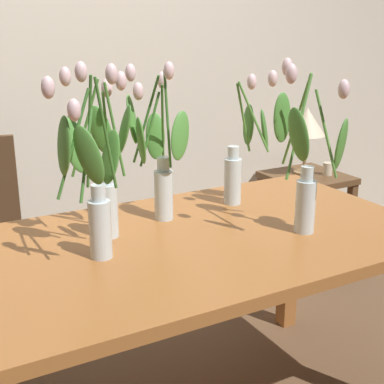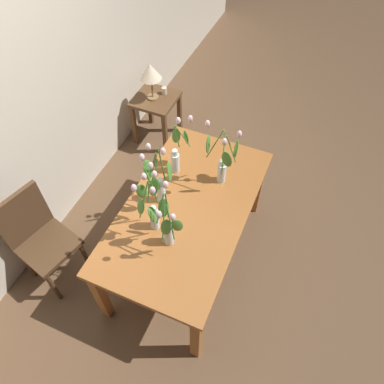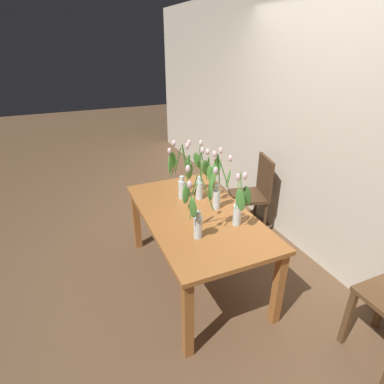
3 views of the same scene
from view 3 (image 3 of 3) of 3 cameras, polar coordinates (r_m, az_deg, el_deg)
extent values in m
plane|color=brown|center=(3.21, 0.67, -15.38)|extent=(18.00, 18.00, 0.00)
cube|color=beige|center=(3.28, 22.88, 10.36)|extent=(9.00, 0.10, 2.70)
cube|color=#A3602D|center=(2.79, 0.75, -4.22)|extent=(1.60, 0.90, 0.04)
cube|color=#A3602D|center=(3.48, -10.18, -5.04)|extent=(0.07, 0.07, 0.70)
cube|color=#A3602D|center=(2.37, -0.79, -22.39)|extent=(0.07, 0.07, 0.70)
cube|color=#A3602D|center=(3.70, 1.60, -2.65)|extent=(0.07, 0.07, 0.70)
cube|color=#A3602D|center=(2.68, 15.53, -16.69)|extent=(0.07, 0.07, 0.70)
cylinder|color=silver|center=(2.99, 1.36, 0.32)|extent=(0.07, 0.07, 0.18)
cylinder|color=silver|center=(2.94, 1.39, 2.34)|extent=(0.04, 0.04, 0.05)
cylinder|color=silver|center=(3.00, 1.36, -0.20)|extent=(0.06, 0.06, 0.11)
cylinder|color=#478433|center=(2.85, 1.66, 4.83)|extent=(0.06, 0.01, 0.31)
ellipsoid|color=silver|center=(2.77, 1.90, 7.62)|extent=(0.04, 0.04, 0.06)
ellipsoid|color=#4C8E38|center=(2.83, 2.49, 4.50)|extent=(0.06, 0.11, 0.18)
cylinder|color=#478433|center=(2.93, 1.50, 5.63)|extent=(0.09, 0.06, 0.31)
ellipsoid|color=silver|center=(2.93, 1.60, 8.95)|extent=(0.04, 0.04, 0.06)
ellipsoid|color=#4C8E38|center=(2.98, 1.01, 5.80)|extent=(0.05, 0.11, 0.18)
cylinder|color=#478433|center=(2.88, 2.22, 4.76)|extent=(0.04, 0.06, 0.28)
ellipsoid|color=silver|center=(2.83, 2.92, 7.38)|extent=(0.04, 0.04, 0.06)
ellipsoid|color=#4C8E38|center=(2.90, 3.10, 4.94)|extent=(0.11, 0.07, 0.18)
cylinder|color=silver|center=(2.60, 8.27, -4.19)|extent=(0.07, 0.07, 0.18)
cylinder|color=silver|center=(2.54, 8.44, -1.95)|extent=(0.04, 0.04, 0.05)
cylinder|color=silver|center=(2.61, 8.23, -4.76)|extent=(0.06, 0.06, 0.11)
cylinder|color=#56933D|center=(2.41, 8.43, 0.16)|extent=(0.10, 0.09, 0.27)
ellipsoid|color=silver|center=(2.30, 8.46, 2.71)|extent=(0.04, 0.04, 0.06)
ellipsoid|color=#427F33|center=(2.40, 8.89, -1.47)|extent=(0.10, 0.08, 0.18)
cylinder|color=#56933D|center=(2.45, 9.09, 0.31)|extent=(0.07, 0.01, 0.26)
ellipsoid|color=silver|center=(2.37, 9.69, 2.93)|extent=(0.04, 0.04, 0.06)
ellipsoid|color=#427F33|center=(2.45, 10.08, -0.70)|extent=(0.04, 0.10, 0.18)
cylinder|color=silver|center=(3.00, -1.87, 0.44)|extent=(0.07, 0.07, 0.18)
cylinder|color=silver|center=(2.95, -1.90, 2.46)|extent=(0.04, 0.04, 0.05)
cylinder|color=silver|center=(3.01, -1.86, -0.07)|extent=(0.06, 0.06, 0.11)
cylinder|color=#3D752D|center=(2.93, -3.10, 4.94)|extent=(0.08, 0.08, 0.25)
ellipsoid|color=silver|center=(2.90, -4.17, 7.52)|extent=(0.04, 0.04, 0.06)
ellipsoid|color=#4C8E38|center=(2.92, -4.07, 5.04)|extent=(0.11, 0.08, 0.18)
cylinder|color=#3D752D|center=(2.86, -1.36, 5.28)|extent=(0.07, 0.03, 0.34)
ellipsoid|color=silver|center=(2.78, -0.92, 8.42)|extent=(0.04, 0.04, 0.06)
ellipsoid|color=#4C8E38|center=(2.88, -0.37, 3.77)|extent=(0.08, 0.07, 0.18)
cylinder|color=#3D752D|center=(2.95, -2.65, 5.68)|extent=(0.12, 0.03, 0.30)
ellipsoid|color=silver|center=(2.95, -3.33, 8.95)|extent=(0.04, 0.04, 0.06)
ellipsoid|color=#4C8E38|center=(2.97, -3.53, 5.90)|extent=(0.04, 0.09, 0.18)
cylinder|color=#3D752D|center=(2.91, -1.16, 5.67)|extent=(0.01, 0.08, 0.34)
ellipsoid|color=silver|center=(2.86, -0.56, 9.05)|extent=(0.04, 0.04, 0.06)
ellipsoid|color=#4C8E38|center=(2.96, -0.68, 5.26)|extent=(0.10, 0.06, 0.18)
cylinder|color=silver|center=(2.41, 1.09, -6.53)|extent=(0.07, 0.07, 0.18)
cylinder|color=silver|center=(2.35, 1.12, -4.16)|extent=(0.04, 0.04, 0.05)
cylinder|color=silver|center=(2.42, 1.09, -7.12)|extent=(0.06, 0.06, 0.11)
cylinder|color=#56933D|center=(2.31, 0.11, -0.03)|extent=(0.11, 0.04, 0.32)
ellipsoid|color=silver|center=(2.29, -0.78, 4.26)|extent=(0.04, 0.04, 0.06)
ellipsoid|color=#4C8E38|center=(2.33, -1.07, -0.17)|extent=(0.06, 0.10, 0.18)
cylinder|color=#56933D|center=(2.24, 0.28, -1.62)|extent=(0.05, 0.09, 0.28)
ellipsoid|color=silver|center=(2.15, -0.48, 1.35)|extent=(0.04, 0.04, 0.06)
ellipsoid|color=#4C8E38|center=(2.22, 0.17, -2.99)|extent=(0.09, 0.06, 0.17)
cylinder|color=#56933D|center=(2.30, 2.80, -0.23)|extent=(0.01, 0.13, 0.32)
ellipsoid|color=silver|center=(2.25, 4.35, 3.94)|extent=(0.04, 0.04, 0.06)
ellipsoid|color=#4C8E38|center=(2.33, 3.42, 0.36)|extent=(0.07, 0.02, 0.17)
cylinder|color=silver|center=(2.82, 4.52, -1.38)|extent=(0.07, 0.07, 0.18)
cylinder|color=silver|center=(2.77, 4.60, 0.73)|extent=(0.04, 0.04, 0.05)
cylinder|color=silver|center=(2.83, 4.50, -1.92)|extent=(0.06, 0.06, 0.11)
cylinder|color=#3D752D|center=(2.76, 4.36, 3.51)|extent=(0.08, 0.02, 0.26)
ellipsoid|color=silver|center=(2.74, 4.18, 6.34)|extent=(0.04, 0.04, 0.06)
ellipsoid|color=#4C8E38|center=(2.80, 3.51, 3.18)|extent=(0.05, 0.09, 0.18)
cylinder|color=#3D752D|center=(2.69, 4.29, 3.71)|extent=(0.01, 0.04, 0.33)
ellipsoid|color=silver|center=(2.63, 4.12, 6.99)|extent=(0.04, 0.04, 0.06)
ellipsoid|color=#4C8E38|center=(2.67, 3.84, 2.34)|extent=(0.11, 0.05, 0.18)
cylinder|color=#3D752D|center=(2.76, 4.96, 4.14)|extent=(0.08, 0.07, 0.31)
ellipsoid|color=silver|center=(2.75, 5.29, 7.61)|extent=(0.04, 0.04, 0.06)
ellipsoid|color=#4C8E38|center=(2.80, 4.56, 4.62)|extent=(0.07, 0.10, 0.18)
cylinder|color=#3D752D|center=(2.72, 5.90, 3.34)|extent=(0.05, 0.09, 0.28)
ellipsoid|color=silver|center=(2.67, 7.06, 6.16)|extent=(0.04, 0.04, 0.06)
ellipsoid|color=#4C8E38|center=(2.77, 6.68, 2.44)|extent=(0.08, 0.08, 0.17)
cube|color=#4C331E|center=(3.78, 10.34, -0.73)|extent=(0.49, 0.49, 0.04)
cylinder|color=#4C331E|center=(3.70, 8.36, -5.35)|extent=(0.04, 0.04, 0.43)
cylinder|color=#4C331E|center=(3.98, 6.99, -2.84)|extent=(0.04, 0.04, 0.43)
cylinder|color=#4C331E|center=(3.81, 13.29, -4.85)|extent=(0.04, 0.04, 0.43)
cylinder|color=#4C331E|center=(4.08, 11.60, -2.45)|extent=(0.04, 0.04, 0.43)
cube|color=#4C331E|center=(3.74, 13.26, 2.89)|extent=(0.40, 0.13, 0.46)
cube|color=brown|center=(2.77, 26.70, -19.89)|extent=(0.04, 0.04, 0.51)
cube|color=brown|center=(3.02, 31.69, -16.85)|extent=(0.04, 0.04, 0.51)
camera|label=1|loc=(3.15, -32.23, 9.28)|focal=51.48mm
camera|label=2|loc=(3.80, -22.98, 37.65)|focal=34.59mm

